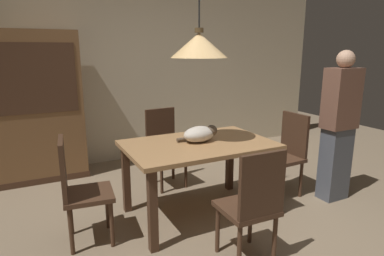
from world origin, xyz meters
The scene contains 11 objects.
ground centered at (0.00, 0.00, 0.00)m, with size 10.00×10.00×0.00m, color #847056.
back_wall centered at (0.00, 2.65, 1.45)m, with size 6.40×0.10×2.90m, color beige.
dining_table centered at (-0.05, 0.57, 0.65)m, with size 1.40×0.90×0.75m.
chair_near_front centered at (-0.05, -0.31, 0.51)m, with size 0.41×0.41×0.93m.
chair_right_side centered at (1.08, 0.57, 0.51)m, with size 0.41×0.41×0.93m.
chair_far_back centered at (-0.06, 1.45, 0.51)m, with size 0.43×0.43×0.93m.
chair_left_side centered at (-1.18, 0.58, 0.51)m, with size 0.44×0.44×0.93m.
cat_sleeping centered at (-0.01, 0.61, 0.83)m, with size 0.40×0.28×0.16m.
pendant_lamp centered at (-0.05, 0.57, 1.66)m, with size 0.52×0.52×1.30m.
hutch_bookcase centered at (-1.41, 2.32, 0.89)m, with size 1.12×0.45×1.85m.
person_standing centered at (1.47, 0.24, 0.82)m, with size 0.36×0.22×1.62m.
Camera 1 is at (-1.47, -2.13, 1.63)m, focal length 30.91 mm.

